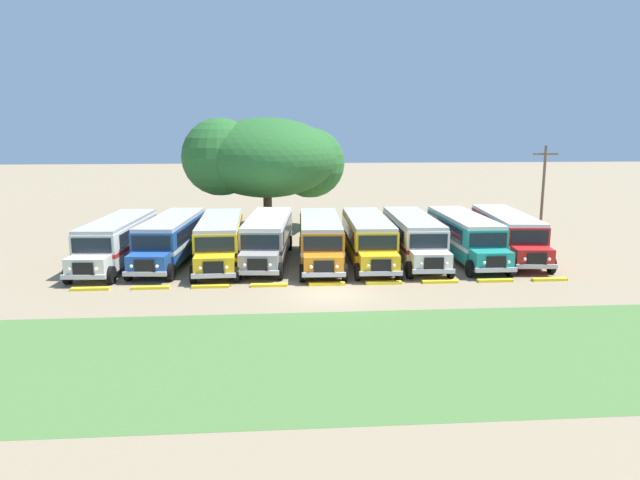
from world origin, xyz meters
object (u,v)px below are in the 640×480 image
object	(u,v)px
broad_shade_tree	(266,158)
parked_bus_slot_2	(220,238)
parked_bus_slot_1	(171,237)
parked_bus_slot_7	(465,235)
parked_bus_slot_6	(413,236)
parked_bus_slot_0	(118,239)
parked_bus_slot_5	(368,237)
utility_pole	(543,193)
parked_bus_slot_4	(320,238)
parked_bus_slot_3	(268,236)
parked_bus_slot_8	(507,232)

from	to	relation	value
broad_shade_tree	parked_bus_slot_2	bearing A→B (deg)	-104.10
parked_bus_slot_1	parked_bus_slot_7	xyz separation A→B (m)	(19.04, -0.59, 0.00)
parked_bus_slot_6	parked_bus_slot_7	size ratio (longest dim) A/B	1.00
parked_bus_slot_1	parked_bus_slot_2	world-z (taller)	same
parked_bus_slot_0	parked_bus_slot_6	bearing A→B (deg)	93.22
parked_bus_slot_1	parked_bus_slot_5	distance (m)	12.62
parked_bus_slot_1	utility_pole	world-z (taller)	utility_pole
parked_bus_slot_4	parked_bus_slot_5	world-z (taller)	same
parked_bus_slot_6	parked_bus_slot_7	bearing A→B (deg)	92.72
parked_bus_slot_5	parked_bus_slot_1	bearing A→B (deg)	-92.19
parked_bus_slot_0	parked_bus_slot_4	distance (m)	12.78
parked_bus_slot_0	parked_bus_slot_2	xyz separation A→B (m)	(6.42, -0.24, 0.00)
parked_bus_slot_2	parked_bus_slot_3	distance (m)	3.03
parked_bus_slot_3	parked_bus_slot_7	world-z (taller)	same
parked_bus_slot_0	broad_shade_tree	bearing A→B (deg)	144.01
parked_bus_slot_5	utility_pole	world-z (taller)	utility_pole
parked_bus_slot_7	parked_bus_slot_2	bearing A→B (deg)	-89.48
parked_bus_slot_2	parked_bus_slot_6	world-z (taller)	same
parked_bus_slot_8	parked_bus_slot_1	bearing A→B (deg)	-84.79
parked_bus_slot_0	parked_bus_slot_5	xyz separation A→B (m)	(15.85, -0.46, 0.00)
parked_bus_slot_1	parked_bus_slot_8	size ratio (longest dim) A/B	1.00
parked_bus_slot_3	broad_shade_tree	xyz separation A→B (m)	(-0.16, 10.88, 4.48)
parked_bus_slot_0	parked_bus_slot_1	world-z (taller)	same
parked_bus_slot_2	parked_bus_slot_1	bearing A→B (deg)	-102.97
utility_pole	parked_bus_slot_1	bearing A→B (deg)	-173.17
parked_bus_slot_1	broad_shade_tree	world-z (taller)	broad_shade_tree
parked_bus_slot_1	parked_bus_slot_5	bearing A→B (deg)	91.15
parked_bus_slot_1	parked_bus_slot_8	distance (m)	22.16
parked_bus_slot_2	parked_bus_slot_6	xyz separation A→B (m)	(12.43, 0.01, 0.00)
parked_bus_slot_3	parked_bus_slot_4	size ratio (longest dim) A/B	1.01
parked_bus_slot_1	parked_bus_slot_4	size ratio (longest dim) A/B	1.01
broad_shade_tree	parked_bus_slot_0	bearing A→B (deg)	-129.91
parked_bus_slot_3	parked_bus_slot_8	xyz separation A→B (m)	(16.00, 0.23, 0.00)
parked_bus_slot_0	parked_bus_slot_3	distance (m)	9.43
parked_bus_slot_1	parked_bus_slot_2	size ratio (longest dim) A/B	1.01
parked_bus_slot_6	utility_pole	world-z (taller)	utility_pole
parked_bus_slot_3	parked_bus_slot_5	distance (m)	6.46
parked_bus_slot_3	parked_bus_slot_6	bearing A→B (deg)	92.69
parked_bus_slot_3	utility_pole	xyz separation A→B (m)	(19.72, 3.32, 2.28)
parked_bus_slot_5	broad_shade_tree	size ratio (longest dim) A/B	0.83
parked_bus_slot_8	broad_shade_tree	size ratio (longest dim) A/B	0.83
parked_bus_slot_5	parked_bus_slot_3	bearing A→B (deg)	-94.06
broad_shade_tree	utility_pole	world-z (taller)	broad_shade_tree
parked_bus_slot_6	parked_bus_slot_8	bearing A→B (deg)	97.43
parked_bus_slot_5	parked_bus_slot_7	bearing A→B (deg)	94.43
utility_pole	parked_bus_slot_8	bearing A→B (deg)	-140.32
parked_bus_slot_0	parked_bus_slot_5	bearing A→B (deg)	92.24
parked_bus_slot_0	parked_bus_slot_6	xyz separation A→B (m)	(18.85, -0.23, 0.00)
parked_bus_slot_5	utility_pole	size ratio (longest dim) A/B	1.51
parked_bus_slot_0	parked_bus_slot_8	bearing A→B (deg)	94.88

